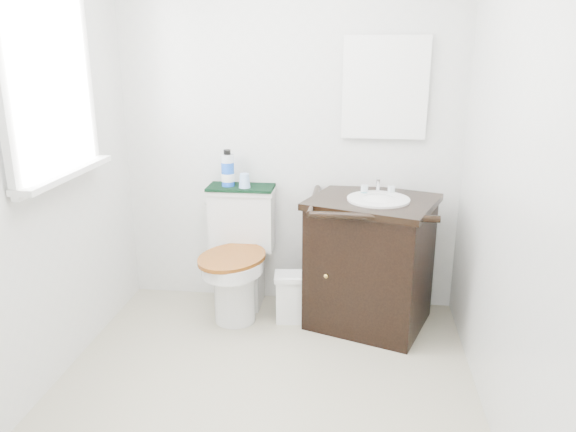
% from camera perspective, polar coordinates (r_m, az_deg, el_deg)
% --- Properties ---
extents(floor, '(2.40, 2.40, 0.00)m').
position_cam_1_polar(floor, '(2.97, -2.88, -18.18)').
color(floor, '#B0AB8E').
rests_on(floor, ground).
extents(wall_back, '(2.40, 0.00, 2.40)m').
position_cam_1_polar(wall_back, '(3.64, 0.12, 9.07)').
color(wall_back, silver).
rests_on(wall_back, ground).
extents(wall_front, '(2.40, 0.00, 2.40)m').
position_cam_1_polar(wall_front, '(1.36, -12.43, -5.67)').
color(wall_front, silver).
rests_on(wall_front, ground).
extents(wall_left, '(0.00, 2.40, 2.40)m').
position_cam_1_polar(wall_left, '(2.88, -25.47, 5.19)').
color(wall_left, silver).
rests_on(wall_left, ground).
extents(wall_right, '(0.00, 2.40, 2.40)m').
position_cam_1_polar(wall_right, '(2.52, 22.20, 4.08)').
color(wall_right, silver).
rests_on(wall_right, ground).
extents(window, '(0.02, 0.70, 0.90)m').
position_cam_1_polar(window, '(3.03, -23.33, 12.71)').
color(window, white).
rests_on(window, wall_left).
extents(mirror, '(0.50, 0.02, 0.60)m').
position_cam_1_polar(mirror, '(3.56, 9.84, 12.69)').
color(mirror, silver).
rests_on(mirror, wall_back).
extents(toilet, '(0.50, 0.68, 0.81)m').
position_cam_1_polar(toilet, '(3.69, -5.02, -4.52)').
color(toilet, silver).
rests_on(toilet, floor).
extents(vanity, '(0.87, 0.81, 0.92)m').
position_cam_1_polar(vanity, '(3.52, 8.39, -4.33)').
color(vanity, black).
rests_on(vanity, floor).
extents(trash_bin, '(0.24, 0.20, 0.32)m').
position_cam_1_polar(trash_bin, '(3.62, 0.39, -8.21)').
color(trash_bin, white).
rests_on(trash_bin, floor).
extents(towel, '(0.43, 0.22, 0.02)m').
position_cam_1_polar(towel, '(3.66, -4.81, 2.91)').
color(towel, black).
rests_on(towel, toilet).
extents(mouthwash_bottle, '(0.08, 0.08, 0.24)m').
position_cam_1_polar(mouthwash_bottle, '(3.65, -6.15, 4.72)').
color(mouthwash_bottle, blue).
rests_on(mouthwash_bottle, towel).
extents(cup, '(0.07, 0.07, 0.09)m').
position_cam_1_polar(cup, '(3.60, -4.44, 3.60)').
color(cup, '#96C0F6').
rests_on(cup, towel).
extents(soap_bar, '(0.06, 0.04, 0.02)m').
position_cam_1_polar(soap_bar, '(3.48, 7.73, 2.30)').
color(soap_bar, '#165F6C').
rests_on(soap_bar, vanity).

